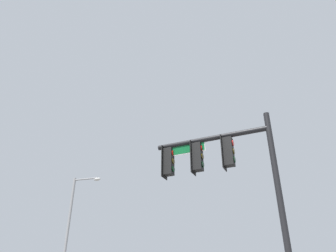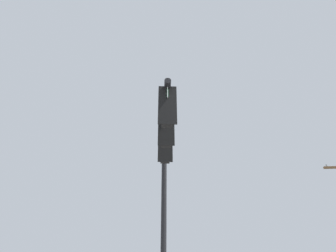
# 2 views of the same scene
# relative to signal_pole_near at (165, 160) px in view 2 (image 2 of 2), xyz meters

# --- Properties ---
(signal_pole_near) EXTENTS (4.43, 0.98, 7.23)m
(signal_pole_near) POSITION_rel_signal_pole_near_xyz_m (0.00, 0.00, 0.00)
(signal_pole_near) COLOR black
(signal_pole_near) RESTS_ON ground_plane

